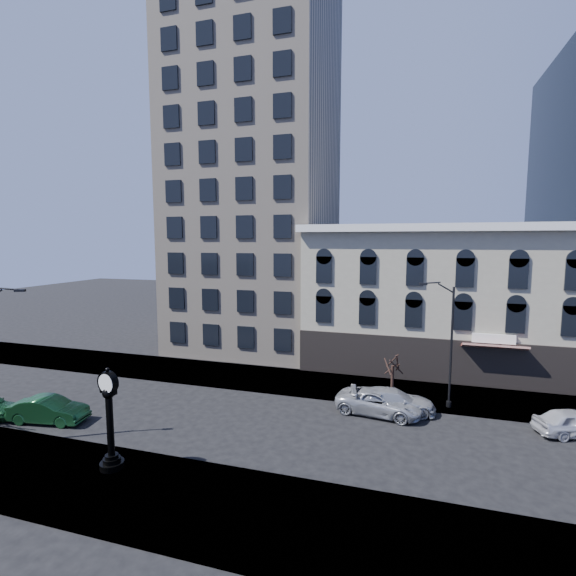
% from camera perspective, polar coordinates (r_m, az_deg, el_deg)
% --- Properties ---
extents(ground, '(160.00, 160.00, 0.00)m').
position_cam_1_polar(ground, '(27.35, -6.78, -17.70)').
color(ground, black).
rests_on(ground, ground).
extents(sidewalk_far, '(160.00, 6.00, 0.12)m').
position_cam_1_polar(sidewalk_far, '(34.29, -1.29, -12.45)').
color(sidewalk_far, gray).
rests_on(sidewalk_far, ground).
extents(sidewalk_near, '(160.00, 6.00, 0.12)m').
position_cam_1_polar(sidewalk_near, '(21.11, -16.47, -25.59)').
color(sidewalk_near, gray).
rests_on(sidewalk_near, ground).
extents(cream_tower, '(15.90, 15.40, 42.50)m').
position_cam_1_polar(cream_tower, '(45.48, -4.53, 16.76)').
color(cream_tower, '#BBAB96').
rests_on(cream_tower, ground).
extents(victorian_row, '(22.60, 11.19, 12.50)m').
position_cam_1_polar(victorian_row, '(39.09, 19.47, -1.52)').
color(victorian_row, '#A7A18A').
rests_on(victorian_row, ground).
extents(street_clock, '(1.15, 1.15, 5.05)m').
position_cam_1_polar(street_clock, '(22.87, -23.16, -16.63)').
color(street_clock, black).
rests_on(street_clock, sidewalk_near).
extents(street_lamp_far, '(2.22, 0.39, 8.56)m').
position_cam_1_polar(street_lamp_far, '(29.20, 20.40, -3.00)').
color(street_lamp_far, black).
rests_on(street_lamp_far, sidewalk_far).
extents(bare_tree_far, '(2.13, 2.13, 3.65)m').
position_cam_1_polar(bare_tree_far, '(30.76, 14.14, -9.41)').
color(bare_tree_far, '#2F1E17').
rests_on(bare_tree_far, sidewalk_far).
extents(car_near_b, '(4.92, 2.38, 1.56)m').
position_cam_1_polar(car_near_b, '(30.67, -29.91, -14.24)').
color(car_near_b, '#143F1E').
rests_on(car_near_b, ground).
extents(car_far_a, '(5.82, 3.29, 1.53)m').
position_cam_1_polar(car_far_a, '(28.61, 12.37, -15.02)').
color(car_far_a, '#A5A8AD').
rests_on(car_far_a, ground).
extents(car_far_b, '(5.71, 3.13, 1.57)m').
position_cam_1_polar(car_far_b, '(28.97, 14.12, -14.75)').
color(car_far_b, '#A5A8AD').
rests_on(car_far_b, ground).
extents(car_far_c, '(4.80, 3.16, 1.52)m').
position_cam_1_polar(car_far_c, '(30.16, 34.60, -14.92)').
color(car_far_c, silver).
rests_on(car_far_c, ground).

